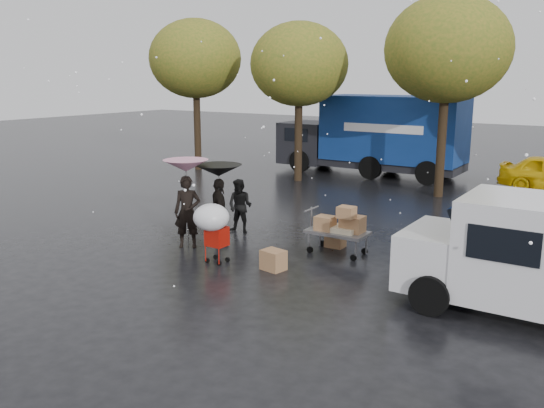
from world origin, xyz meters
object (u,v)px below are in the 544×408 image
Objects in this scene: person_pink at (187,212)px; shopping_cart at (212,221)px; person_black at (219,212)px; vendor_cart at (341,226)px; blue_truck at (375,135)px.

shopping_cart is at bearing -60.05° from person_pink.
person_black reaches higher than shopping_cart.
person_black is at bearing 17.01° from person_pink.
person_pink is at bearing 89.97° from person_black.
person_black is 3.18m from vendor_cart.
blue_truck is at bearing 59.67° from person_pink.
person_pink is at bearing -155.69° from vendor_cart.
vendor_cart is at bearing -8.15° from person_pink.
shopping_cart is (0.88, -1.37, 0.18)m from person_black.
person_black is at bearing 122.74° from shopping_cart.
blue_truck reaches higher than person_pink.
person_black is (0.54, 0.63, -0.05)m from person_pink.
vendor_cart is 1.04× the size of shopping_cart.
shopping_cart reaches higher than vendor_cart.
person_pink is 13.06m from blue_truck.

